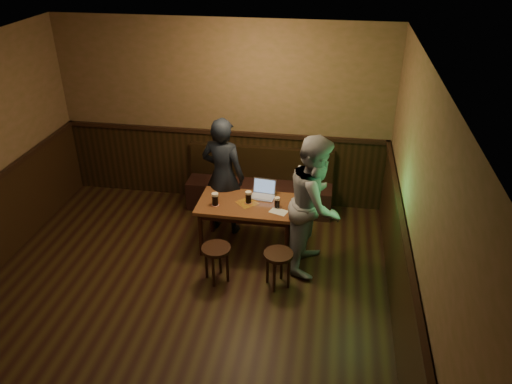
{
  "coord_description": "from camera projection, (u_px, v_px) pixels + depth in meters",
  "views": [
    {
      "loc": [
        1.63,
        -3.91,
        3.98
      ],
      "look_at": [
        0.74,
        1.57,
        0.92
      ],
      "focal_mm": 35.0,
      "sensor_mm": 36.0,
      "label": 1
    }
  ],
  "objects": [
    {
      "name": "room",
      "position": [
        164.0,
        225.0,
        5.14
      ],
      "size": [
        5.04,
        6.04,
        2.84
      ],
      "color": "black",
      "rests_on": "ground"
    },
    {
      "name": "stool_left",
      "position": [
        216.0,
        254.0,
        6.07
      ],
      "size": [
        0.39,
        0.39,
        0.49
      ],
      "rotation": [
        0.0,
        0.0,
        -0.08
      ],
      "color": "black",
      "rests_on": "ground"
    },
    {
      "name": "pint_mid",
      "position": [
        248.0,
        197.0,
        6.52
      ],
      "size": [
        0.11,
        0.11,
        0.17
      ],
      "color": "#A42A14",
      "rests_on": "pub_table"
    },
    {
      "name": "pint_left",
      "position": [
        215.0,
        199.0,
        6.47
      ],
      "size": [
        0.11,
        0.11,
        0.17
      ],
      "color": "#A42A14",
      "rests_on": "pub_table"
    },
    {
      "name": "stool_right",
      "position": [
        278.0,
        260.0,
        5.98
      ],
      "size": [
        0.42,
        0.42,
        0.48
      ],
      "rotation": [
        0.0,
        0.0,
        -0.21
      ],
      "color": "black",
      "rests_on": "ground"
    },
    {
      "name": "laptop",
      "position": [
        263.0,
        192.0,
        6.69
      ],
      "size": [
        0.34,
        0.28,
        0.22
      ],
      "rotation": [
        0.0,
        0.0,
        -0.11
      ],
      "color": "silver",
      "rests_on": "pub_table"
    },
    {
      "name": "pint_right",
      "position": [
        277.0,
        203.0,
        6.42
      ],
      "size": [
        0.09,
        0.09,
        0.15
      ],
      "color": "#A42A14",
      "rests_on": "pub_table"
    },
    {
      "name": "menu",
      "position": [
        279.0,
        212.0,
        6.36
      ],
      "size": [
        0.26,
        0.22,
        0.0
      ],
      "primitive_type": "cube",
      "rotation": [
        0.0,
        0.0,
        -0.35
      ],
      "color": "silver",
      "rests_on": "pub_table"
    },
    {
      "name": "pub_table",
      "position": [
        247.0,
        209.0,
        6.6
      ],
      "size": [
        1.29,
        0.75,
        0.69
      ],
      "rotation": [
        0.0,
        0.0,
        -0.01
      ],
      "color": "#4E2916",
      "rests_on": "ground"
    },
    {
      "name": "person_grey",
      "position": [
        315.0,
        204.0,
        6.13
      ],
      "size": [
        0.8,
        0.96,
        1.79
      ],
      "primitive_type": "imported",
      "rotation": [
        0.0,
        0.0,
        1.42
      ],
      "color": "gray",
      "rests_on": "ground"
    },
    {
      "name": "person_suit",
      "position": [
        223.0,
        176.0,
        6.88
      ],
      "size": [
        0.69,
        0.53,
        1.7
      ],
      "primitive_type": "imported",
      "rotation": [
        0.0,
        0.0,
        2.93
      ],
      "color": "black",
      "rests_on": "ground"
    },
    {
      "name": "bench",
      "position": [
        260.0,
        189.0,
        7.67
      ],
      "size": [
        2.2,
        0.5,
        0.95
      ],
      "color": "black",
      "rests_on": "ground"
    }
  ]
}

